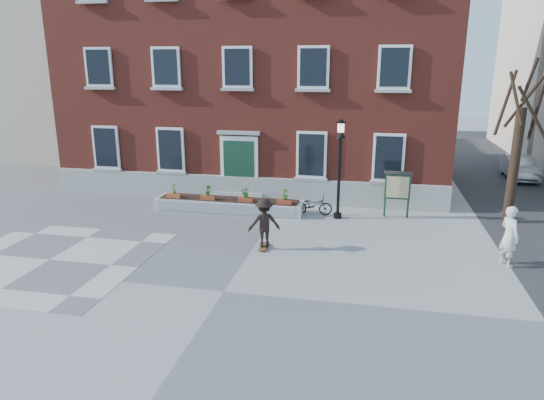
% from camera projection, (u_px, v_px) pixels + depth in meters
% --- Properties ---
extents(ground, '(100.00, 100.00, 0.00)m').
position_uv_depth(ground, '(224.00, 292.00, 13.06)').
color(ground, gray).
rests_on(ground, ground).
extents(checker_patch, '(6.00, 6.00, 0.01)m').
position_uv_depth(checker_patch, '(50.00, 260.00, 15.18)').
color(checker_patch, slate).
rests_on(checker_patch, ground).
extents(distant_building, '(10.00, 12.00, 13.00)m').
position_uv_depth(distant_building, '(59.00, 56.00, 33.69)').
color(distant_building, '#BEB199').
rests_on(distant_building, ground).
extents(bicycle, '(1.62, 0.72, 0.82)m').
position_uv_depth(bicycle, '(313.00, 205.00, 19.63)').
color(bicycle, black).
rests_on(bicycle, ground).
extents(parked_car, '(1.38, 3.76, 1.23)m').
position_uv_depth(parked_car, '(519.00, 167.00, 25.87)').
color(parked_car, silver).
rests_on(parked_car, ground).
extents(bystander, '(0.71, 0.81, 1.88)m').
position_uv_depth(bystander, '(509.00, 236.00, 14.54)').
color(bystander, silver).
rests_on(bystander, ground).
extents(brick_building, '(18.40, 10.85, 12.60)m').
position_uv_depth(brick_building, '(264.00, 57.00, 24.93)').
color(brick_building, maroon).
rests_on(brick_building, ground).
extents(planter_assembly, '(6.20, 1.12, 1.15)m').
position_uv_depth(planter_assembly, '(229.00, 204.00, 20.14)').
color(planter_assembly, beige).
rests_on(planter_assembly, ground).
extents(bare_tree, '(1.83, 1.83, 6.16)m').
position_uv_depth(bare_tree, '(516.00, 151.00, 18.10)').
color(bare_tree, '#312115').
rests_on(bare_tree, ground).
extents(lamp_post, '(0.40, 0.40, 3.93)m').
position_uv_depth(lamp_post, '(340.00, 155.00, 18.65)').
color(lamp_post, black).
rests_on(lamp_post, ground).
extents(notice_board, '(1.10, 0.16, 1.87)m').
position_uv_depth(notice_board, '(398.00, 187.00, 19.10)').
color(notice_board, '#183120').
rests_on(notice_board, ground).
extents(skateboarder, '(1.21, 0.96, 1.72)m').
position_uv_depth(skateboarder, '(264.00, 223.00, 15.90)').
color(skateboarder, brown).
rests_on(skateboarder, ground).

